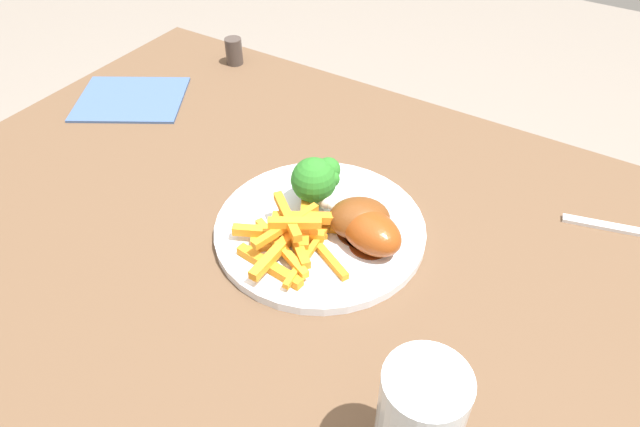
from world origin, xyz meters
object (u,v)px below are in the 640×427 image
Objects in this scene: dining_table at (288,303)px; broccoli_floret_front at (318,179)px; carrot_fries_pile at (292,236)px; dinner_plate at (320,229)px; chicken_drumstick_extra at (363,223)px; water_glass at (418,426)px; pepper_shaker at (234,51)px; chicken_drumstick_far at (356,219)px; chicken_drumstick_near at (369,230)px.

broccoli_floret_front reaches higher than dining_table.
dinner_plate is at bearing 78.69° from carrot_fries_pile.
chicken_drumstick_extra is (0.06, 0.06, 0.00)m from carrot_fries_pile.
water_glass reaches higher than pepper_shaker.
dinner_plate is at bearing -39.10° from pepper_shaker.
dining_table is 0.49m from pepper_shaker.
pepper_shaker is at bearing 145.73° from chicken_drumstick_extra.
water_glass is (0.25, -0.17, 0.18)m from dining_table.
dining_table is 4.08× the size of dinner_plate.
chicken_drumstick_far reaches higher than pepper_shaker.
carrot_fries_pile is 0.08m from chicken_drumstick_far.
dinner_plate is 0.06m from broccoli_floret_front.
chicken_drumstick_far is at bearing 176.56° from chicken_drumstick_extra.
carrot_fries_pile is at bearing -79.71° from broccoli_floret_front.
carrot_fries_pile is 1.12× the size of chicken_drumstick_extra.
water_glass is 0.77m from pepper_shaker.
chicken_drumstick_extra is (0.05, 0.01, 0.03)m from dinner_plate.
dinner_plate is at bearing 55.47° from dining_table.
dining_table is 0.17m from chicken_drumstick_extra.
chicken_drumstick_far reaches higher than chicken_drumstick_extra.
broccoli_floret_front reaches higher than chicken_drumstick_near.
carrot_fries_pile is at bearing -44.04° from pepper_shaker.
chicken_drumstick_extra is 0.28m from water_glass.
dining_table is at bearing -154.95° from chicken_drumstick_near.
chicken_drumstick_far reaches higher than dining_table.
water_glass is (0.23, -0.16, 0.04)m from carrot_fries_pile.
broccoli_floret_front is 0.34m from water_glass.
dining_table is 7.90× the size of water_glass.
chicken_drumstick_near is at bearing -34.30° from pepper_shaker.
chicken_drumstick_far is 0.88× the size of water_glass.
dining_table is 0.17m from chicken_drumstick_far.
pepper_shaker is at bearing 135.15° from dining_table.
dinner_plate is 5.55× the size of pepper_shaker.
dinner_plate is at bearing -54.30° from broccoli_floret_front.
dining_table is 0.14m from carrot_fries_pile.
chicken_drumstick_near reaches higher than chicken_drumstick_extra.
broccoli_floret_front is 0.43× the size of carrot_fries_pile.
chicken_drumstick_far is at bearing 156.80° from chicken_drumstick_near.
chicken_drumstick_near is at bearing 126.36° from water_glass.
carrot_fries_pile is at bearing -131.39° from chicken_drumstick_far.
carrot_fries_pile is at bearing -23.55° from dining_table.
broccoli_floret_front is 0.43m from pepper_shaker.
dinner_plate is 0.07m from chicken_drumstick_near.
dinner_plate is 2.20× the size of chicken_drumstick_far.
dining_table is at bearing -92.41° from broccoli_floret_front.
chicken_drumstick_far is at bearing 16.26° from dinner_plate.
chicken_drumstick_extra is (0.01, -0.00, -0.00)m from chicken_drumstick_far.
chicken_drumstick_near is (0.09, -0.03, -0.02)m from broccoli_floret_front.
dinner_plate is 0.31m from water_glass.
carrot_fries_pile reaches higher than dining_table.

